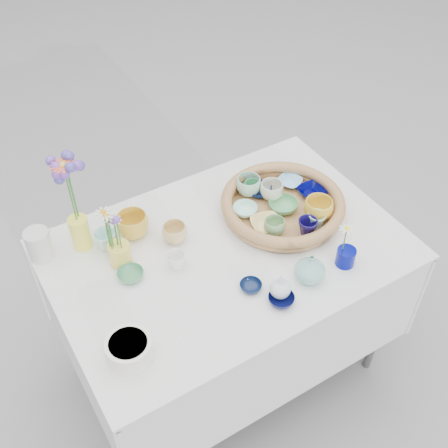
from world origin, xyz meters
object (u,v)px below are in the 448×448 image
wicker_tray (283,205)px  bud_vase_seafoam (310,268)px  display_table (226,363)px  tall_vase_yellow (80,233)px

wicker_tray → bud_vase_seafoam: bud_vase_seafoam is taller
bud_vase_seafoam → display_table: bearing=121.5°
wicker_tray → bud_vase_seafoam: (-0.12, -0.32, 0.02)m
display_table → bud_vase_seafoam: (0.16, -0.27, 0.82)m
display_table → wicker_tray: size_ratio=2.66×
display_table → bud_vase_seafoam: 0.88m
tall_vase_yellow → bud_vase_seafoam: bearing=-42.3°
display_table → bud_vase_seafoam: bearing=-58.5°
tall_vase_yellow → display_table: bearing=-32.7°
bud_vase_seafoam → tall_vase_yellow: size_ratio=0.83×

